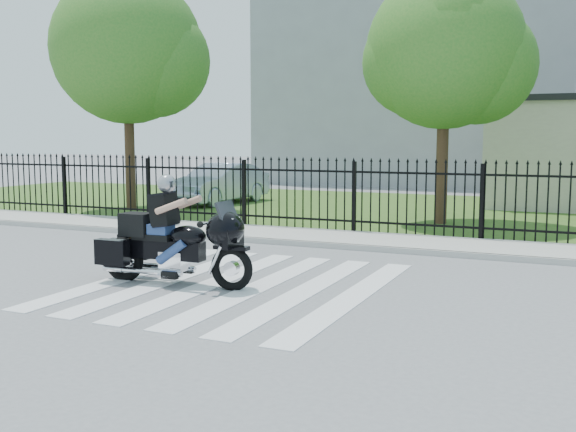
% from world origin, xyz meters
% --- Properties ---
extents(ground, '(120.00, 120.00, 0.00)m').
position_xyz_m(ground, '(0.00, 0.00, 0.00)').
color(ground, slate).
rests_on(ground, ground).
extents(crosswalk, '(5.00, 5.50, 0.01)m').
position_xyz_m(crosswalk, '(0.00, 0.00, 0.01)').
color(crosswalk, silver).
rests_on(crosswalk, ground).
extents(sidewalk, '(40.00, 2.00, 0.12)m').
position_xyz_m(sidewalk, '(0.00, 5.00, 0.06)').
color(sidewalk, '#ADAAA3').
rests_on(sidewalk, ground).
extents(curb, '(40.00, 0.12, 0.12)m').
position_xyz_m(curb, '(0.00, 4.00, 0.06)').
color(curb, '#ADAAA3').
rests_on(curb, ground).
extents(grass_strip, '(40.00, 12.00, 0.02)m').
position_xyz_m(grass_strip, '(0.00, 12.00, 0.01)').
color(grass_strip, '#34581E').
rests_on(grass_strip, ground).
extents(iron_fence, '(26.00, 0.04, 1.80)m').
position_xyz_m(iron_fence, '(0.00, 6.00, 0.90)').
color(iron_fence, black).
rests_on(iron_fence, ground).
extents(tree_left, '(4.80, 4.80, 7.58)m').
position_xyz_m(tree_left, '(-8.50, 8.50, 5.17)').
color(tree_left, '#382316').
rests_on(tree_left, ground).
extents(tree_mid, '(4.20, 4.20, 6.78)m').
position_xyz_m(tree_mid, '(1.50, 9.00, 4.67)').
color(tree_mid, '#382316').
rests_on(tree_mid, ground).
extents(building_tall, '(15.00, 10.00, 12.00)m').
position_xyz_m(building_tall, '(-3.00, 26.00, 6.00)').
color(building_tall, '#95999E').
rests_on(building_tall, ground).
extents(motorcycle_rider, '(2.78, 0.86, 1.83)m').
position_xyz_m(motorcycle_rider, '(-0.99, -0.37, 0.75)').
color(motorcycle_rider, black).
rests_on(motorcycle_rider, ground).
extents(parked_car, '(2.00, 4.44, 1.41)m').
position_xyz_m(parked_car, '(-6.79, 11.33, 0.73)').
color(parked_car, '#A3B2CD').
rests_on(parked_car, grass_strip).
extents(litter_bin, '(0.37, 0.37, 0.82)m').
position_xyz_m(litter_bin, '(-4.83, 5.19, 0.53)').
color(litter_bin, black).
rests_on(litter_bin, sidewalk).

